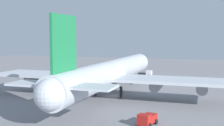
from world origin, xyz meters
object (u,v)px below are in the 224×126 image
at_px(fuel_truck, 147,119).
at_px(safety_cone_nose, 130,78).
at_px(cargo_airplane, 112,73).
at_px(baggage_tug, 146,74).

height_order(fuel_truck, safety_cone_nose, fuel_truck).
height_order(cargo_airplane, fuel_truck, cargo_airplane).
xyz_separation_m(cargo_airplane, safety_cone_nose, (30.93, 3.36, -5.78)).
bearing_deg(baggage_tug, cargo_airplane, 178.81).
bearing_deg(fuel_truck, safety_cone_nose, 18.18).
bearing_deg(safety_cone_nose, cargo_airplane, -173.81).
bearing_deg(safety_cone_nose, baggage_tug, -25.72).
bearing_deg(cargo_airplane, baggage_tug, -1.19).
height_order(baggage_tug, safety_cone_nose, baggage_tug).
distance_m(cargo_airplane, baggage_tug, 39.92).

